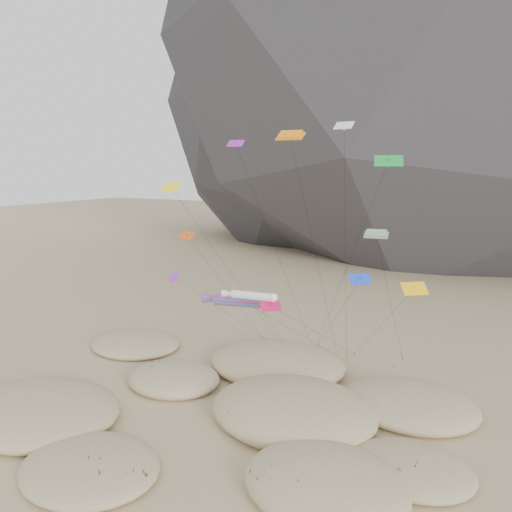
% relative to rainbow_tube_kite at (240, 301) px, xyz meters
% --- Properties ---
extents(ground, '(500.00, 500.00, 0.00)m').
position_rel_rainbow_tube_kite_xyz_m(ground, '(2.19, -7.98, -10.17)').
color(ground, '#CCB789').
rests_on(ground, ground).
extents(dunes, '(48.67, 37.04, 4.02)m').
position_rel_rainbow_tube_kite_xyz_m(dunes, '(1.09, -2.72, -9.47)').
color(dunes, '#CCB789').
rests_on(dunes, ground).
extents(dune_grass, '(41.16, 29.13, 1.59)m').
position_rel_rainbow_tube_kite_xyz_m(dune_grass, '(0.98, -4.94, -9.31)').
color(dune_grass, black).
rests_on(dune_grass, ground).
extents(kite_stakes, '(21.87, 5.23, 0.30)m').
position_rel_rainbow_tube_kite_xyz_m(kite_stakes, '(3.36, 15.45, -10.02)').
color(kite_stakes, '#3F2D1E').
rests_on(kite_stakes, ground).
extents(rainbow_tube_kite, '(12.84, 14.37, 11.20)m').
position_rel_rainbow_tube_kite_xyz_m(rainbow_tube_kite, '(0.00, 0.00, 0.00)').
color(rainbow_tube_kite, '#F5193A').
rests_on(rainbow_tube_kite, ground).
extents(white_tube_kite, '(6.41, 15.33, 11.97)m').
position_rel_rainbow_tube_kite_xyz_m(white_tube_kite, '(2.05, -1.56, 1.15)').
color(white_tube_kite, white).
rests_on(white_tube_kite, ground).
extents(orange_parafoil, '(3.96, 10.28, 27.27)m').
position_rel_rainbow_tube_kite_xyz_m(orange_parafoil, '(2.56, 6.26, 16.29)').
color(orange_parafoil, orange).
rests_on(orange_parafoil, ground).
extents(multi_parafoil, '(2.70, 10.47, 17.32)m').
position_rel_rainbow_tube_kite_xyz_m(multi_parafoil, '(11.63, 7.41, 6.51)').
color(multi_parafoil, orange).
rests_on(multi_parafoil, ground).
extents(delta_kites, '(30.63, 20.11, 27.76)m').
position_rel_rainbow_tube_kite_xyz_m(delta_kites, '(3.19, 2.74, 7.04)').
color(delta_kites, purple).
rests_on(delta_kites, ground).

